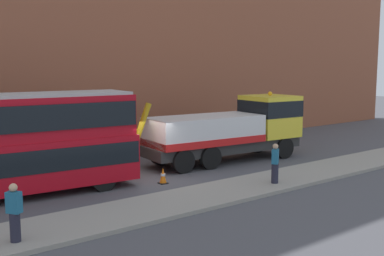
% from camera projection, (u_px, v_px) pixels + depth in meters
% --- Properties ---
extents(ground_plane, '(120.00, 120.00, 0.00)m').
position_uv_depth(ground_plane, '(146.00, 178.00, 21.81)').
color(ground_plane, '#4C4C51').
extents(near_kerb, '(60.00, 2.80, 0.15)m').
position_uv_depth(near_kerb, '(203.00, 196.00, 18.52)').
color(near_kerb, gray).
rests_on(near_kerb, ground_plane).
extents(building_facade, '(60.00, 1.50, 16.00)m').
position_uv_depth(building_facade, '(74.00, 12.00, 26.43)').
color(building_facade, '#935138').
rests_on(building_facade, ground_plane).
extents(recovery_tow_truck, '(10.23, 3.37, 3.67)m').
position_uv_depth(recovery_tow_truck, '(232.00, 128.00, 25.54)').
color(recovery_tow_truck, '#2D2D2D').
rests_on(recovery_tow_truck, ground_plane).
extents(pedestrian_onlooker, '(0.44, 0.48, 1.71)m').
position_uv_depth(pedestrian_onlooker, '(14.00, 213.00, 13.51)').
color(pedestrian_onlooker, '#232333').
rests_on(pedestrian_onlooker, near_kerb).
extents(pedestrian_bystander, '(0.48, 0.44, 1.71)m').
position_uv_depth(pedestrian_bystander, '(275.00, 164.00, 20.20)').
color(pedestrian_bystander, '#232333').
rests_on(pedestrian_bystander, near_kerb).
extents(traffic_cone_near_bus, '(0.36, 0.36, 0.72)m').
position_uv_depth(traffic_cone_near_bus, '(163.00, 176.00, 20.77)').
color(traffic_cone_near_bus, orange).
rests_on(traffic_cone_near_bus, ground_plane).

